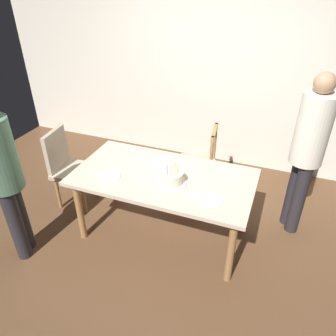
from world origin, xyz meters
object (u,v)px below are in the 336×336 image
Objects in this scene: plate_near_celebrant at (109,176)px; person_celebrant at (3,174)px; chair_spindle_back at (198,165)px; chair_upholstered at (67,164)px; plate_far_side at (163,163)px; dining_table at (163,183)px; birthday_cake at (172,178)px; plate_near_guest at (210,199)px; person_guest at (308,148)px.

plate_near_celebrant is 0.94m from person_celebrant.
chair_upholstered is at bearing -155.06° from chair_spindle_back.
person_celebrant reaches higher than chair_upholstered.
chair_spindle_back is at bearing 68.87° from plate_far_side.
plate_near_celebrant is (-0.49, -0.21, 0.09)m from dining_table.
birthday_cake is 1.46m from chair_upholstered.
plate_far_side is (-0.22, 0.31, -0.05)m from birthday_cake.
plate_far_side is (0.40, 0.42, 0.00)m from plate_near_celebrant.
birthday_cake is at bearing 164.07° from plate_near_guest.
chair_spindle_back reaches higher than birthday_cake.
person_guest is at bearing 25.09° from plate_near_celebrant.
plate_far_side is at bearing 46.54° from plate_near_celebrant.
plate_near_guest is at bearing -15.93° from birthday_cake.
person_celebrant is (-1.14, -0.97, 0.19)m from plate_far_side.
dining_table is at bearing -6.04° from chair_upholstered.
plate_near_guest is (0.63, -0.42, 0.00)m from plate_far_side.
dining_table is 6.38× the size of birthday_cake.
chair_spindle_back is at bearing 80.29° from dining_table.
birthday_cake is 1.27× the size of plate_far_side.
dining_table is at bearing 143.05° from birthday_cake.
person_celebrant is at bearing -154.00° from birthday_cake.
plate_near_guest is at bearing -68.35° from chair_spindle_back.
person_guest reaches higher than plate_near_guest.
person_celebrant is at bearing -151.31° from person_guest.
plate_far_side is at bearing -111.13° from chair_spindle_back.
person_celebrant is at bearing -148.40° from dining_table.
dining_table is 1.88× the size of chair_spindle_back.
chair_upholstered is (-0.79, 0.35, -0.23)m from plate_near_celebrant.
person_celebrant is at bearing -162.84° from plate_near_guest.
plate_far_side is 1.51m from person_celebrant.
person_guest reaches higher than plate_far_side.
chair_spindle_back and chair_upholstered have the same top height.
plate_far_side is 0.13× the size of person_guest.
birthday_cake is 1.27× the size of plate_near_guest.
person_celebrant reaches higher than chair_spindle_back.
chair_upholstered is (-1.19, -0.08, -0.23)m from plate_far_side.
dining_table is 8.12× the size of plate_near_guest.
dining_table is at bearing -99.71° from chair_spindle_back.
person_celebrant is (0.05, -0.89, 0.42)m from chair_upholstered.
dining_table is 8.12× the size of plate_near_celebrant.
chair_upholstered is at bearing 156.26° from plate_near_celebrant.
plate_far_side is 0.76m from plate_near_guest.
chair_spindle_back reaches higher than dining_table.
person_celebrant is at bearing -139.68° from plate_far_side.
chair_upholstered is (-1.42, -0.66, 0.07)m from chair_spindle_back.
chair_spindle_back is 2.13m from person_celebrant.
birthday_cake reaches higher than plate_far_side.
dining_table is 0.21m from birthday_cake.
plate_near_celebrant is 1.00× the size of plate_near_guest.
plate_near_celebrant is 0.23× the size of chair_spindle_back.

